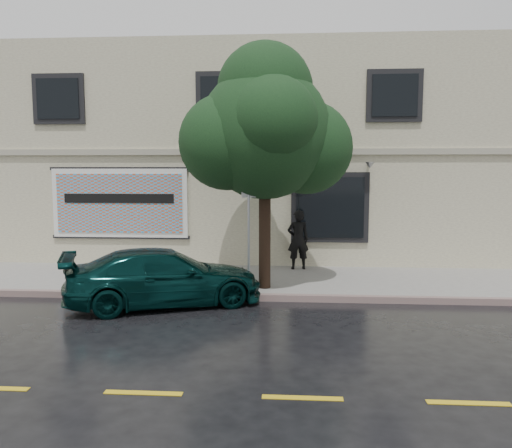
{
  "coord_description": "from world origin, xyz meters",
  "views": [
    {
      "loc": [
        2.01,
        -9.99,
        3.1
      ],
      "look_at": [
        1.18,
        2.2,
        1.74
      ],
      "focal_mm": 35.0,
      "sensor_mm": 36.0,
      "label": 1
    }
  ],
  "objects": [
    {
      "name": "ground",
      "position": [
        0.0,
        0.0,
        0.0
      ],
      "size": [
        90.0,
        90.0,
        0.0
      ],
      "primitive_type": "plane",
      "color": "black",
      "rests_on": "ground"
    },
    {
      "name": "sidewalk",
      "position": [
        0.0,
        3.25,
        0.07
      ],
      "size": [
        20.0,
        3.5,
        0.15
      ],
      "primitive_type": "cube",
      "color": "#9B9993",
      "rests_on": "ground"
    },
    {
      "name": "curb",
      "position": [
        0.0,
        1.5,
        0.07
      ],
      "size": [
        20.0,
        0.18,
        0.16
      ],
      "primitive_type": "cube",
      "color": "slate",
      "rests_on": "ground"
    },
    {
      "name": "road_marking",
      "position": [
        0.0,
        -3.5,
        0.01
      ],
      "size": [
        19.0,
        0.12,
        0.01
      ],
      "primitive_type": "cube",
      "color": "gold",
      "rests_on": "ground"
    },
    {
      "name": "building",
      "position": [
        0.0,
        9.0,
        3.5
      ],
      "size": [
        20.0,
        8.12,
        7.0
      ],
      "color": "beige",
      "rests_on": "ground"
    },
    {
      "name": "billboard",
      "position": [
        -3.2,
        4.92,
        2.05
      ],
      "size": [
        4.3,
        0.16,
        2.2
      ],
      "color": "white",
      "rests_on": "ground"
    },
    {
      "name": "car",
      "position": [
        -0.83,
        1.0,
        0.64
      ],
      "size": [
        4.82,
        3.39,
        1.29
      ],
      "primitive_type": "imported",
      "rotation": [
        0.0,
        0.0,
        1.93
      ],
      "color": "black",
      "rests_on": "ground"
    },
    {
      "name": "pedestrian",
      "position": [
        2.26,
        4.58,
        1.02
      ],
      "size": [
        0.7,
        0.52,
        1.75
      ],
      "primitive_type": "imported",
      "rotation": [
        0.0,
        0.0,
        3.3
      ],
      "color": "black",
      "rests_on": "sidewalk"
    },
    {
      "name": "umbrella",
      "position": [
        2.26,
        4.58,
        2.22
      ],
      "size": [
        0.99,
        0.99,
        0.64
      ],
      "primitive_type": "imported",
      "rotation": [
        0.0,
        0.0,
        -0.17
      ],
      "color": "black",
      "rests_on": "pedestrian"
    },
    {
      "name": "street_tree",
      "position": [
        1.39,
        2.2,
        3.94
      ],
      "size": [
        3.2,
        3.2,
        5.4
      ],
      "color": "#332116",
      "rests_on": "sidewalk"
    },
    {
      "name": "sign_pole",
      "position": [
        1.04,
        1.7,
        1.8
      ],
      "size": [
        0.33,
        0.11,
        2.76
      ],
      "rotation": [
        0.0,
        0.0,
        0.28
      ],
      "color": "gray",
      "rests_on": "sidewalk"
    }
  ]
}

